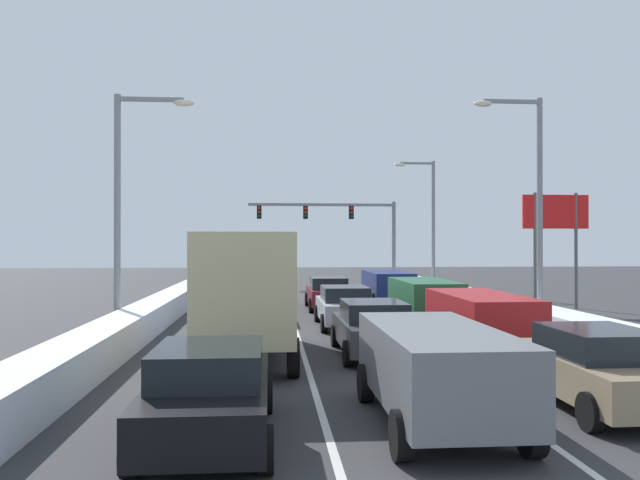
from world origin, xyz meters
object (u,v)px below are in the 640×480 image
(sedan_tan_left_lane_third, at_px, (255,301))
(street_lamp_left_mid, at_px, (128,191))
(suv_green_right_lane_third, at_px, (424,297))
(street_lamp_right_near, at_px, (531,190))
(sedan_red_left_lane_fourth, at_px, (254,289))
(street_lamp_right_mid, at_px, (428,214))
(sedan_tan_right_lane_nearest, at_px, (595,367))
(sedan_black_left_lane_nearest, at_px, (210,392))
(suv_red_right_lane_second, at_px, (480,317))
(roadside_sign_right, at_px, (555,224))
(suv_navy_right_lane_fourth, at_px, (387,285))
(sedan_maroon_center_lane_fourth, at_px, (328,293))
(traffic_light_gantry, at_px, (343,221))
(suv_gray_center_lane_nearest, at_px, (436,366))
(sedan_silver_center_lane_third, at_px, (344,306))
(sedan_charcoal_center_lane_second, at_px, (373,328))
(box_truck_left_lane_second, at_px, (248,288))

(sedan_tan_left_lane_third, xyz_separation_m, street_lamp_left_mid, (-4.16, -4.02, 4.09))
(suv_green_right_lane_third, bearing_deg, street_lamp_right_near, -13.60)
(sedan_red_left_lane_fourth, height_order, street_lamp_right_mid, street_lamp_right_mid)
(street_lamp_right_mid, relative_size, street_lamp_left_mid, 1.04)
(sedan_tan_right_lane_nearest, height_order, sedan_black_left_lane_nearest, same)
(suv_red_right_lane_second, bearing_deg, roadside_sign_right, 56.62)
(suv_navy_right_lane_fourth, distance_m, sedan_tan_left_lane_third, 8.81)
(sedan_maroon_center_lane_fourth, height_order, traffic_light_gantry, traffic_light_gantry)
(sedan_tan_right_lane_nearest, height_order, street_lamp_left_mid, street_lamp_left_mid)
(suv_gray_center_lane_nearest, bearing_deg, sedan_black_left_lane_nearest, -172.17)
(sedan_maroon_center_lane_fourth, relative_size, sedan_red_left_lane_fourth, 1.00)
(sedan_silver_center_lane_third, relative_size, traffic_light_gantry, 0.41)
(traffic_light_gantry, xyz_separation_m, street_lamp_left_mid, (-10.15, -24.87, 0.12))
(traffic_light_gantry, bearing_deg, sedan_tan_right_lane_nearest, -88.78)
(suv_green_right_lane_third, distance_m, street_lamp_right_near, 5.73)
(suv_navy_right_lane_fourth, xyz_separation_m, sedan_maroon_center_lane_fourth, (-3.20, -1.93, -0.25))
(street_lamp_right_near, bearing_deg, roadside_sign_right, 57.50)
(suv_navy_right_lane_fourth, relative_size, sedan_black_left_lane_nearest, 1.09)
(sedan_black_left_lane_nearest, bearing_deg, sedan_red_left_lane_fourth, 89.65)
(suv_gray_center_lane_nearest, xyz_separation_m, traffic_light_gantry, (2.59, 35.93, 3.72))
(sedan_tan_left_lane_third, distance_m, traffic_light_gantry, 22.05)
(sedan_charcoal_center_lane_second, distance_m, sedan_maroon_center_lane_fourth, 12.31)
(sedan_silver_center_lane_third, bearing_deg, street_lamp_right_near, -0.90)
(sedan_silver_center_lane_third, distance_m, box_truck_left_lane_second, 7.24)
(suv_red_right_lane_second, height_order, sedan_silver_center_lane_third, suv_red_right_lane_second)
(suv_red_right_lane_second, xyz_separation_m, street_lamp_left_mid, (-10.68, 4.18, 3.84))
(sedan_tan_right_lane_nearest, distance_m, suv_gray_center_lane_nearest, 3.47)
(suv_navy_right_lane_fourth, bearing_deg, street_lamp_left_mid, -137.04)
(street_lamp_right_mid, relative_size, roadside_sign_right, 1.53)
(sedan_silver_center_lane_third, distance_m, roadside_sign_right, 12.51)
(suv_red_right_lane_second, xyz_separation_m, street_lamp_right_near, (3.94, 5.78, 4.12))
(sedan_tan_right_lane_nearest, bearing_deg, sedan_charcoal_center_lane_second, 119.61)
(sedan_charcoal_center_lane_second, bearing_deg, street_lamp_right_mid, 72.13)
(sedan_charcoal_center_lane_second, bearing_deg, suv_red_right_lane_second, 2.23)
(sedan_black_left_lane_nearest, distance_m, box_truck_left_lane_second, 7.09)
(suv_green_right_lane_third, height_order, street_lamp_right_near, street_lamp_right_near)
(box_truck_left_lane_second, bearing_deg, suv_green_right_lane_third, 47.27)
(suv_green_right_lane_third, xyz_separation_m, box_truck_left_lane_second, (-6.59, -7.14, 0.88))
(suv_green_right_lane_third, height_order, box_truck_left_lane_second, box_truck_left_lane_second)
(sedan_tan_right_lane_nearest, distance_m, sedan_tan_left_lane_third, 15.65)
(suv_navy_right_lane_fourth, xyz_separation_m, street_lamp_right_near, (3.94, -8.33, 4.12))
(sedan_silver_center_lane_third, height_order, street_lamp_left_mid, street_lamp_left_mid)
(sedan_tan_right_lane_nearest, bearing_deg, suv_navy_right_lane_fourth, 90.62)
(sedan_tan_right_lane_nearest, relative_size, sedan_maroon_center_lane_fourth, 1.00)
(sedan_charcoal_center_lane_second, relative_size, box_truck_left_lane_second, 0.62)
(suv_gray_center_lane_nearest, bearing_deg, sedan_maroon_center_lane_fourth, 90.25)
(sedan_silver_center_lane_third, height_order, sedan_tan_left_lane_third, same)
(sedan_tan_left_lane_third, distance_m, sedan_red_left_lane_fourth, 6.73)
(box_truck_left_lane_second, distance_m, sedan_tan_left_lane_third, 8.68)
(roadside_sign_right, bearing_deg, sedan_red_left_lane_fourth, 166.38)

